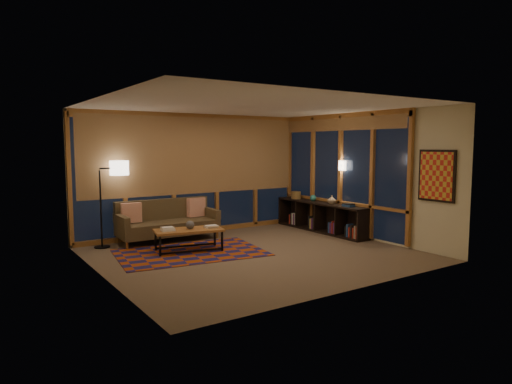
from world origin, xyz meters
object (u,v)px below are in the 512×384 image
coffee_table (189,240)px  bookshelf (320,217)px  floor_lamp (101,204)px  sofa (168,221)px

coffee_table → bookshelf: 3.42m
floor_lamp → bookshelf: 4.85m
coffee_table → bookshelf: bearing=14.2°
sofa → bookshelf: bearing=-14.9°
floor_lamp → sofa: bearing=-9.6°
coffee_table → bookshelf: size_ratio=0.47×
sofa → coffee_table: size_ratio=1.61×
coffee_table → bookshelf: (3.41, 0.12, 0.13)m
floor_lamp → bookshelf: (4.69, -1.13, -0.51)m
sofa → bookshelf: sofa is taller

